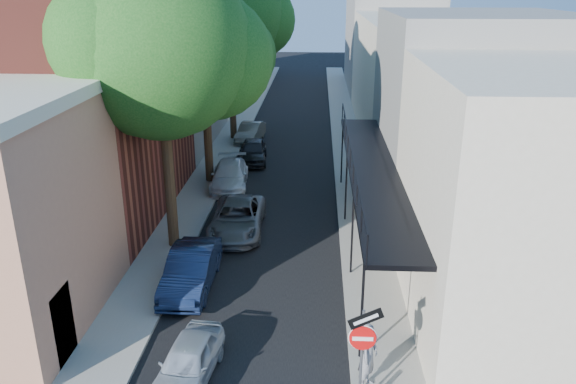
# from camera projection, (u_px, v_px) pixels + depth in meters

# --- Properties ---
(road_surface) EXTENTS (6.00, 64.00, 0.01)m
(road_surface) POSITION_uv_depth(u_px,v_px,m) (291.00, 129.00, 41.56)
(road_surface) COLOR black
(road_surface) RESTS_ON ground
(sidewalk_left) EXTENTS (2.00, 64.00, 0.12)m
(sidewalk_left) POSITION_uv_depth(u_px,v_px,m) (237.00, 128.00, 41.74)
(sidewalk_left) COLOR gray
(sidewalk_left) RESTS_ON ground
(sidewalk_right) EXTENTS (2.00, 64.00, 0.12)m
(sidewalk_right) POSITION_uv_depth(u_px,v_px,m) (345.00, 129.00, 41.34)
(sidewalk_right) COLOR gray
(sidewalk_right) RESTS_ON ground
(buildings_left) EXTENTS (10.10, 59.10, 12.00)m
(buildings_left) POSITION_uv_depth(u_px,v_px,m) (157.00, 63.00, 39.14)
(buildings_left) COLOR tan
(buildings_left) RESTS_ON ground
(buildings_right) EXTENTS (9.80, 55.00, 10.00)m
(buildings_right) POSITION_uv_depth(u_px,v_px,m) (419.00, 71.00, 39.09)
(buildings_right) COLOR beige
(buildings_right) RESTS_ON ground
(sign_post) EXTENTS (0.89, 0.17, 2.99)m
(sign_post) POSITION_uv_depth(u_px,v_px,m) (363.00, 342.00, 13.53)
(sign_post) COLOR #595B60
(sign_post) RESTS_ON ground
(oak_near) EXTENTS (7.48, 6.80, 11.42)m
(oak_near) POSITION_uv_depth(u_px,v_px,m) (173.00, 50.00, 20.51)
(oak_near) COLOR #352015
(oak_near) RESTS_ON ground
(oak_mid) EXTENTS (6.60, 6.00, 10.20)m
(oak_mid) POSITION_uv_depth(u_px,v_px,m) (212.00, 49.00, 28.25)
(oak_mid) COLOR #352015
(oak_mid) RESTS_ON ground
(oak_far) EXTENTS (7.70, 7.00, 11.90)m
(oak_far) POSITION_uv_depth(u_px,v_px,m) (237.00, 15.00, 36.29)
(oak_far) COLOR #352015
(oak_far) RESTS_ON ground
(parked_car_a) EXTENTS (1.72, 3.48, 1.14)m
(parked_car_a) POSITION_uv_depth(u_px,v_px,m) (188.00, 362.00, 15.14)
(parked_car_a) COLOR #A5ADB7
(parked_car_a) RESTS_ON ground
(parked_car_b) EXTENTS (1.50, 4.28, 1.41)m
(parked_car_b) POSITION_uv_depth(u_px,v_px,m) (191.00, 270.00, 19.72)
(parked_car_b) COLOR #13203E
(parked_car_b) RESTS_ON ground
(parked_car_c) EXTENTS (2.26, 4.77, 1.32)m
(parked_car_c) POSITION_uv_depth(u_px,v_px,m) (237.00, 218.00, 24.19)
(parked_car_c) COLOR slate
(parked_car_c) RESTS_ON ground
(parked_car_d) EXTENTS (2.16, 4.63, 1.31)m
(parked_car_d) POSITION_uv_depth(u_px,v_px,m) (230.00, 175.00, 29.56)
(parked_car_d) COLOR white
(parked_car_d) RESTS_ON ground
(parked_car_e) EXTENTS (1.89, 4.07, 1.35)m
(parked_car_e) POSITION_uv_depth(u_px,v_px,m) (253.00, 151.00, 33.76)
(parked_car_e) COLOR black
(parked_car_e) RESTS_ON ground
(parked_car_f) EXTENTS (1.83, 4.00, 1.27)m
(parked_car_f) POSITION_uv_depth(u_px,v_px,m) (250.00, 132.00, 38.17)
(parked_car_f) COLOR #686458
(parked_car_f) RESTS_ON ground
(pedestrian) EXTENTS (0.70, 0.82, 1.91)m
(pedestrian) POSITION_uv_depth(u_px,v_px,m) (368.00, 356.00, 14.57)
(pedestrian) COLOR gray
(pedestrian) RESTS_ON sidewalk_right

